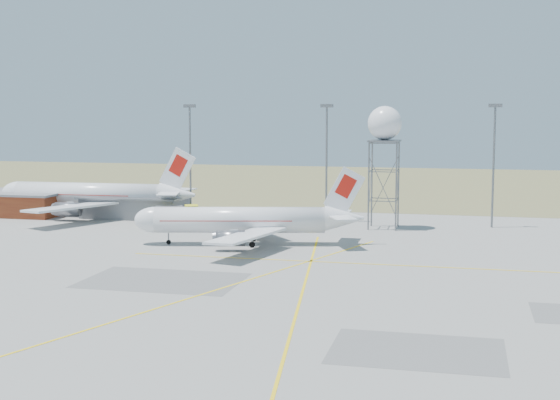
% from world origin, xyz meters
% --- Properties ---
extents(ground, '(400.00, 400.00, 0.00)m').
position_xyz_m(ground, '(0.00, 0.00, 0.00)').
color(ground, '#989893').
rests_on(ground, ground).
extents(grass_strip, '(400.00, 120.00, 0.03)m').
position_xyz_m(grass_strip, '(0.00, 140.00, 0.01)').
color(grass_strip, '#646A3A').
rests_on(grass_strip, ground).
extents(building_grey, '(19.00, 10.00, 3.90)m').
position_xyz_m(building_grey, '(-45.00, 64.00, 1.97)').
color(building_grey, gray).
rests_on(building_grey, ground).
extents(mast_a, '(2.20, 0.50, 20.50)m').
position_xyz_m(mast_a, '(-35.00, 66.00, 12.07)').
color(mast_a, slate).
rests_on(mast_a, ground).
extents(mast_b, '(2.20, 0.50, 20.50)m').
position_xyz_m(mast_b, '(-10.00, 66.00, 12.07)').
color(mast_b, slate).
rests_on(mast_b, ground).
extents(mast_c, '(2.20, 0.50, 20.50)m').
position_xyz_m(mast_c, '(18.00, 66.00, 12.07)').
color(mast_c, slate).
rests_on(mast_c, ground).
extents(airliner_main, '(33.32, 31.82, 11.41)m').
position_xyz_m(airliner_main, '(-17.64, 40.47, 3.50)').
color(airliner_main, white).
rests_on(airliner_main, ground).
extents(airliner_far, '(38.05, 37.00, 12.95)m').
position_xyz_m(airliner_far, '(-52.99, 62.88, 3.97)').
color(airliner_far, white).
rests_on(airliner_far, ground).
extents(radar_tower, '(5.56, 5.56, 20.12)m').
position_xyz_m(radar_tower, '(0.49, 60.74, 11.29)').
color(radar_tower, slate).
rests_on(radar_tower, ground).
extents(fire_truck, '(8.59, 5.75, 3.27)m').
position_xyz_m(fire_truck, '(-34.47, 57.04, 1.57)').
color(fire_truck, yellow).
rests_on(fire_truck, ground).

